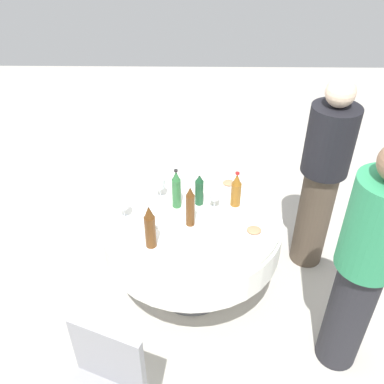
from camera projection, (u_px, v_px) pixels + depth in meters
ground_plane at (192, 287)px, 3.34m from camera, size 10.00×10.00×0.00m
dining_table at (192, 231)px, 2.99m from camera, size 1.25×1.25×0.74m
bottle_dark_green_inner at (199, 190)px, 2.94m from camera, size 0.06×0.06×0.26m
bottle_brown_left at (150, 227)px, 2.57m from camera, size 0.07×0.07×0.33m
bottle_green_right at (176, 190)px, 2.90m from camera, size 0.06×0.06×0.31m
bottle_brown_south at (190, 207)px, 2.74m from camera, size 0.06×0.06×0.32m
bottle_amber_far at (236, 190)px, 2.92m from camera, size 0.07×0.07×0.27m
wine_glass_south at (215, 195)px, 2.90m from camera, size 0.07×0.07×0.16m
wine_glass_far at (123, 204)px, 2.82m from camera, size 0.07×0.07×0.16m
wine_glass_west at (160, 184)px, 3.00m from camera, size 0.07×0.07×0.16m
plate_outer at (254, 232)px, 2.74m from camera, size 0.21×0.21×0.04m
plate_near at (182, 254)px, 2.58m from camera, size 0.23×0.23×0.02m
plate_north at (158, 218)px, 2.86m from camera, size 0.21×0.21×0.02m
plate_mid at (229, 184)px, 3.18m from camera, size 0.21×0.21×0.04m
fork_left at (169, 183)px, 3.20m from camera, size 0.16×0.11×0.00m
fork_right at (256, 208)px, 2.96m from camera, size 0.13×0.14×0.00m
folded_napkin at (210, 232)px, 2.74m from camera, size 0.21×0.21×0.02m
person_inner at (322, 177)px, 3.12m from camera, size 0.34×0.34×1.59m
person_left at (364, 265)px, 2.36m from camera, size 0.34×0.34×1.63m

